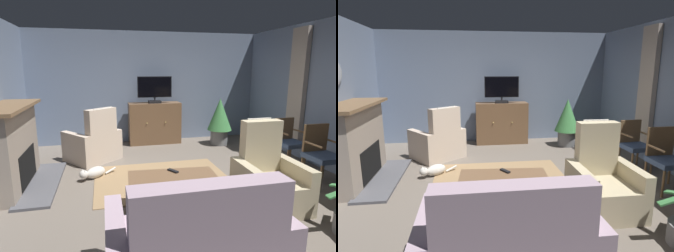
# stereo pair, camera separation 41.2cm
# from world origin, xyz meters

# --- Properties ---
(ground_plane) EXTENTS (6.20, 6.20, 0.04)m
(ground_plane) POSITION_xyz_m (0.00, 0.00, -0.02)
(ground_plane) COLOR #665B51
(wall_back) EXTENTS (6.20, 0.10, 2.69)m
(wall_back) POSITION_xyz_m (0.00, 2.85, 1.34)
(wall_back) COLOR slate
(wall_back) RESTS_ON ground_plane
(curtain_panel_far) EXTENTS (0.10, 0.44, 2.26)m
(curtain_panel_far) POSITION_xyz_m (2.74, 0.84, 1.48)
(curtain_panel_far) COLOR #B2A393
(rug_central) EXTENTS (2.21, 1.62, 0.01)m
(rug_central) POSITION_xyz_m (-0.20, 0.20, 0.01)
(rug_central) COLOR #8E704C
(rug_central) RESTS_ON ground_plane
(fireplace) EXTENTS (0.97, 1.79, 1.28)m
(fireplace) POSITION_xyz_m (-2.53, 0.45, 0.62)
(fireplace) COLOR #4C4C51
(fireplace) RESTS_ON ground_plane
(tv_cabinet) EXTENTS (1.25, 0.45, 1.00)m
(tv_cabinet) POSITION_xyz_m (0.10, 2.50, 0.48)
(tv_cabinet) COLOR #4A3523
(tv_cabinet) RESTS_ON ground_plane
(television) EXTENTS (0.82, 0.20, 0.63)m
(television) POSITION_xyz_m (0.10, 2.44, 1.33)
(television) COLOR black
(television) RESTS_ON tv_cabinet
(coffee_table) EXTENTS (1.17, 0.57, 0.46)m
(coffee_table) POSITION_xyz_m (-0.27, -0.78, 0.41)
(coffee_table) COLOR brown
(coffee_table) RESTS_ON ground_plane
(tv_remote) EXTENTS (0.13, 0.17, 0.02)m
(tv_remote) POSITION_xyz_m (-0.23, -0.67, 0.47)
(tv_remote) COLOR black
(tv_remote) RESTS_ON coffee_table
(sofa_floral) EXTENTS (1.47, 0.89, 1.05)m
(sofa_floral) POSITION_xyz_m (-0.40, -2.13, 0.35)
(sofa_floral) COLOR #AD93A3
(sofa_floral) RESTS_ON ground_plane
(armchair_angled_to_table) EXTENTS (1.19, 1.18, 1.09)m
(armchair_angled_to_table) POSITION_xyz_m (-1.32, 1.48, 0.34)
(armchair_angled_to_table) COLOR #C6B29E
(armchair_angled_to_table) RESTS_ON ground_plane
(armchair_by_fireplace) EXTENTS (0.81, 0.81, 1.14)m
(armchair_by_fireplace) POSITION_xyz_m (1.00, -0.99, 0.35)
(armchair_by_fireplace) COLOR tan
(armchair_by_fireplace) RESTS_ON ground_plane
(side_chair_mid_row) EXTENTS (0.48, 0.48, 0.94)m
(side_chair_mid_row) POSITION_xyz_m (2.24, -0.51, 0.51)
(side_chair_mid_row) COLOR #42567A
(side_chair_mid_row) RESTS_ON ground_plane
(side_chair_tucked_against_wall) EXTENTS (0.47, 0.47, 0.90)m
(side_chair_tucked_against_wall) POSITION_xyz_m (2.24, 0.31, 0.50)
(side_chair_tucked_against_wall) COLOR #42567A
(side_chair_tucked_against_wall) RESTS_ON ground_plane
(potted_plant_leafy_by_curtain) EXTENTS (0.58, 0.58, 1.12)m
(potted_plant_leafy_by_curtain) POSITION_xyz_m (1.60, 2.02, 0.63)
(potted_plant_leafy_by_curtain) COLOR slate
(potted_plant_leafy_by_curtain) RESTS_ON ground_plane
(cat) EXTENTS (0.61, 0.42, 0.21)m
(cat) POSITION_xyz_m (-1.31, 0.50, 0.10)
(cat) COLOR beige
(cat) RESTS_ON ground_plane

